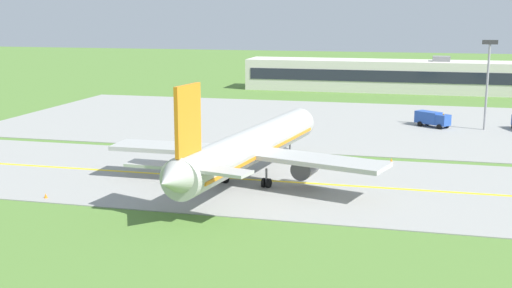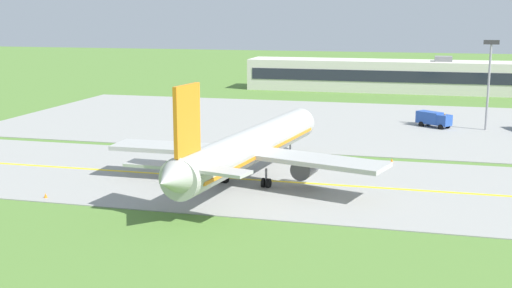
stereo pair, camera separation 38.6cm
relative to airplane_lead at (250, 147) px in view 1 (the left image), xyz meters
name	(u,v)px [view 1 (the left image)]	position (x,y,z in m)	size (l,w,h in m)	color
ground_plane	(305,184)	(6.19, 0.90, -4.13)	(500.00, 500.00, 0.00)	#517A33
taxiway_strip	(305,183)	(6.19, 0.90, -4.08)	(240.00, 28.00, 0.10)	gray
apron_pad	(405,126)	(16.19, 42.90, -4.08)	(140.00, 52.00, 0.10)	gray
taxiway_centreline	(305,183)	(6.19, 0.90, -4.03)	(220.00, 0.60, 0.01)	yellow
airplane_lead	(250,147)	(0.00, 0.00, 0.00)	(32.21, 39.60, 12.70)	#ADADA8
service_truck_fuel	(432,118)	(20.63, 42.58, -2.60)	(6.04, 5.23, 2.60)	#264CA5
terminal_building	(384,76)	(9.63, 92.70, -0.36)	(66.99, 11.23, 8.71)	beige
apron_light_mast	(488,74)	(28.92, 41.84, 5.19)	(2.40, 0.50, 14.70)	gray
traffic_cone_near_edge	(391,161)	(15.22, 14.02, -3.83)	(0.44, 0.44, 0.60)	orange
traffic_cone_mid_edge	(127,147)	(-21.46, 13.34, -3.83)	(0.44, 0.44, 0.60)	orange
traffic_cone_far_edge	(46,196)	(-19.00, -11.71, -3.83)	(0.44, 0.44, 0.60)	orange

